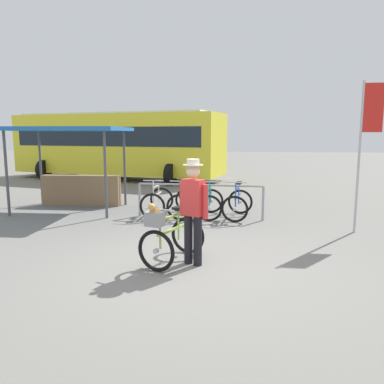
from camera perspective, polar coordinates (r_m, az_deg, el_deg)
The scene contains 11 objects.
ground_plane at distance 6.18m, azimuth -0.05°, elevation -11.21°, with size 80.00×80.00×0.00m, color slate.
bike_rack_rail at distance 9.46m, azimuth 1.16°, elevation -0.04°, with size 3.21×0.22×0.88m.
racked_bike_white at distance 9.92m, azimuth -5.29°, elevation -1.40°, with size 0.69×1.10×0.97m.
racked_bike_black at distance 9.76m, azimuth -1.32°, elevation -1.53°, with size 0.72×1.14×0.97m.
racked_bike_teal at distance 9.65m, azimuth 2.76°, elevation -1.66°, with size 0.68×1.11×0.97m.
racked_bike_blue at distance 9.59m, azimuth 6.92°, elevation -1.78°, with size 0.80×1.18×0.97m.
featured_bicycle at distance 6.16m, azimuth -3.50°, elevation -6.55°, with size 1.00×1.26×1.09m.
person_with_featured_bike at distance 6.04m, azimuth 0.17°, elevation -2.35°, with size 0.48×0.33×1.72m.
bus_distant at distance 18.17m, azimuth -11.30°, elevation 7.42°, with size 10.31×4.82×3.08m.
market_stall at distance 11.25m, azimuth -17.38°, elevation 4.71°, with size 3.18×2.41×2.30m.
banner_flag at distance 8.75m, azimuth 25.04°, elevation 8.72°, with size 0.45×0.05×3.20m.
Camera 1 is at (0.73, -5.77, 2.11)m, focal length 35.24 mm.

